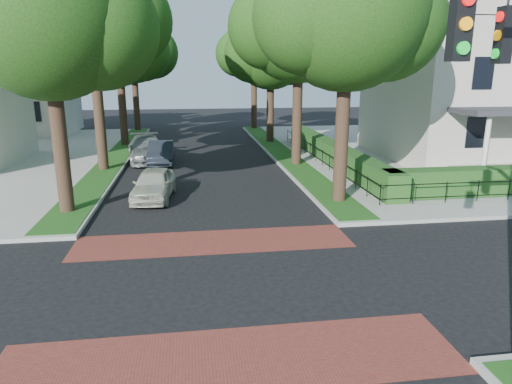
# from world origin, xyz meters

# --- Properties ---
(ground) EXTENTS (120.00, 120.00, 0.00)m
(ground) POSITION_xyz_m (0.00, 0.00, 0.00)
(ground) COLOR black
(ground) RESTS_ON ground
(sidewalk_ne) EXTENTS (30.00, 30.00, 0.15)m
(sidewalk_ne) POSITION_xyz_m (19.50, 19.00, 0.07)
(sidewalk_ne) COLOR gray
(sidewalk_ne) RESTS_ON ground
(crosswalk_far) EXTENTS (9.00, 2.20, 0.01)m
(crosswalk_far) POSITION_xyz_m (0.00, 3.20, 0.01)
(crosswalk_far) COLOR maroon
(crosswalk_far) RESTS_ON ground
(crosswalk_near) EXTENTS (9.00, 2.20, 0.01)m
(crosswalk_near) POSITION_xyz_m (0.00, -3.20, 0.01)
(crosswalk_near) COLOR maroon
(crosswalk_near) RESTS_ON ground
(grass_strip_ne) EXTENTS (1.60, 29.80, 0.02)m
(grass_strip_ne) POSITION_xyz_m (5.40, 19.10, 0.16)
(grass_strip_ne) COLOR #133F12
(grass_strip_ne) RESTS_ON sidewalk_ne
(grass_strip_nw) EXTENTS (1.60, 29.80, 0.02)m
(grass_strip_nw) POSITION_xyz_m (-5.40, 19.10, 0.16)
(grass_strip_nw) COLOR #133F12
(grass_strip_nw) RESTS_ON sidewalk_nw
(tree_right_near) EXTENTS (7.75, 6.67, 10.66)m
(tree_right_near) POSITION_xyz_m (5.60, 7.24, 7.63)
(tree_right_near) COLOR black
(tree_right_near) RESTS_ON sidewalk_ne
(tree_right_mid) EXTENTS (8.25, 7.09, 11.22)m
(tree_right_mid) POSITION_xyz_m (5.61, 15.25, 7.99)
(tree_right_mid) COLOR black
(tree_right_mid) RESTS_ON sidewalk_ne
(tree_right_far) EXTENTS (7.25, 6.23, 9.74)m
(tree_right_far) POSITION_xyz_m (5.60, 24.22, 6.91)
(tree_right_far) COLOR black
(tree_right_far) RESTS_ON sidewalk_ne
(tree_right_back) EXTENTS (7.50, 6.45, 10.20)m
(tree_right_back) POSITION_xyz_m (5.60, 33.23, 7.27)
(tree_right_back) COLOR black
(tree_right_back) RESTS_ON sidewalk_ne
(tree_left_near) EXTENTS (7.50, 6.45, 10.20)m
(tree_left_near) POSITION_xyz_m (-5.40, 7.23, 7.27)
(tree_left_near) COLOR black
(tree_left_near) RESTS_ON sidewalk_nw
(tree_left_mid) EXTENTS (8.00, 6.88, 11.48)m
(tree_left_mid) POSITION_xyz_m (-5.39, 15.24, 8.34)
(tree_left_mid) COLOR black
(tree_left_mid) RESTS_ON sidewalk_nw
(tree_left_far) EXTENTS (7.00, 6.02, 9.86)m
(tree_left_far) POSITION_xyz_m (-5.40, 24.22, 7.12)
(tree_left_far) COLOR black
(tree_left_far) RESTS_ON sidewalk_nw
(tree_left_back) EXTENTS (7.75, 6.66, 10.44)m
(tree_left_back) POSITION_xyz_m (-5.40, 33.24, 7.41)
(tree_left_back) COLOR black
(tree_left_back) RESTS_ON sidewalk_nw
(hedge_main_road) EXTENTS (1.00, 18.00, 1.20)m
(hedge_main_road) POSITION_xyz_m (7.70, 15.00, 0.75)
(hedge_main_road) COLOR #1E4116
(hedge_main_road) RESTS_ON sidewalk_ne
(fence_main_road) EXTENTS (0.06, 18.00, 0.90)m
(fence_main_road) POSITION_xyz_m (6.90, 15.00, 0.60)
(fence_main_road) COLOR black
(fence_main_road) RESTS_ON sidewalk_ne
(house_victorian) EXTENTS (13.00, 13.05, 12.48)m
(house_victorian) POSITION_xyz_m (17.51, 15.92, 6.02)
(house_victorian) COLOR beige
(house_victorian) RESTS_ON sidewalk_ne
(house_left_far) EXTENTS (10.00, 9.00, 10.14)m
(house_left_far) POSITION_xyz_m (-15.49, 31.99, 5.04)
(house_left_far) COLOR beige
(house_left_far) RESTS_ON sidewalk_nw
(parked_car_front) EXTENTS (1.98, 4.08, 1.34)m
(parked_car_front) POSITION_xyz_m (-2.30, 8.86, 0.67)
(parked_car_front) COLOR beige
(parked_car_front) RESTS_ON ground
(parked_car_middle) EXTENTS (1.45, 4.13, 1.36)m
(parked_car_middle) POSITION_xyz_m (-2.43, 16.80, 0.68)
(parked_car_middle) COLOR #1D232C
(parked_car_middle) RESTS_ON ground
(parked_car_rear) EXTENTS (2.87, 5.57, 1.54)m
(parked_car_rear) POSITION_xyz_m (-3.38, 17.94, 0.77)
(parked_car_rear) COLOR slate
(parked_car_rear) RESTS_ON ground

